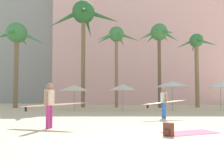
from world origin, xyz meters
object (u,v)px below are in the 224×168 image
at_px(cafe_umbrella_0, 74,88).
at_px(cafe_umbrella_2, 172,84).
at_px(palm_tree_center, 116,40).
at_px(palm_tree_far_left, 196,50).
at_px(person_mid_right, 164,102).
at_px(person_mid_left, 50,104).
at_px(backpack, 168,130).
at_px(palm_tree_right, 159,37).
at_px(palm_tree_far_right, 83,18).
at_px(cafe_umbrella_1, 220,85).
at_px(palm_tree_left, 16,38).
at_px(cafe_umbrella_3, 123,87).
at_px(beach_towel, 190,133).

distance_m(cafe_umbrella_0, cafe_umbrella_2, 8.17).
bearing_deg(palm_tree_center, cafe_umbrella_0, -133.44).
relative_size(palm_tree_far_left, person_mid_right, 2.85).
bearing_deg(person_mid_left, cafe_umbrella_0, 107.65).
distance_m(cafe_umbrella_2, backpack, 11.65).
distance_m(palm_tree_right, palm_tree_far_right, 7.98).
xyz_separation_m(palm_tree_center, cafe_umbrella_0, (-3.65, -3.86, -5.08)).
height_order(palm_tree_right, cafe_umbrella_1, palm_tree_right).
distance_m(palm_tree_far_left, backpack, 17.85).
distance_m(palm_tree_right, cafe_umbrella_2, 6.26).
bearing_deg(palm_tree_far_right, palm_tree_left, -174.55).
bearing_deg(person_mid_left, backpack, -8.37).
height_order(palm_tree_far_left, palm_tree_right, palm_tree_right).
bearing_deg(cafe_umbrella_3, person_mid_right, -71.56).
height_order(cafe_umbrella_3, beach_towel, cafe_umbrella_3).
height_order(palm_tree_center, cafe_umbrella_3, palm_tree_center).
xyz_separation_m(palm_tree_far_right, cafe_umbrella_0, (-0.28, -3.76, -7.37)).
xyz_separation_m(palm_tree_left, palm_tree_right, (14.28, 0.12, 0.10)).
relative_size(palm_tree_far_left, cafe_umbrella_1, 3.19).
bearing_deg(backpack, palm_tree_far_right, -115.74).
height_order(palm_tree_right, beach_towel, palm_tree_right).
xyz_separation_m(palm_tree_left, palm_tree_far_right, (6.62, 0.63, 2.27)).
distance_m(cafe_umbrella_1, cafe_umbrella_2, 4.22).
xyz_separation_m(palm_tree_left, cafe_umbrella_1, (18.67, -3.28, -4.84)).
relative_size(cafe_umbrella_1, backpack, 5.65).
xyz_separation_m(palm_tree_far_left, cafe_umbrella_2, (-3.74, -4.40, -3.75)).
bearing_deg(palm_tree_center, person_mid_right, -77.00).
height_order(palm_tree_far_left, person_mid_right, palm_tree_far_left).
bearing_deg(palm_tree_center, beach_towel, -81.43).
xyz_separation_m(cafe_umbrella_1, beach_towel, (-6.43, -10.93, -2.13)).
relative_size(cafe_umbrella_2, cafe_umbrella_3, 1.20).
xyz_separation_m(palm_tree_center, cafe_umbrella_2, (4.49, -4.49, -4.77)).
bearing_deg(cafe_umbrella_3, palm_tree_center, 95.50).
distance_m(palm_tree_far_right, beach_towel, 18.36).
bearing_deg(palm_tree_left, cafe_umbrella_0, -26.29).
bearing_deg(palm_tree_right, cafe_umbrella_3, -134.66).
bearing_deg(backpack, cafe_umbrella_2, -148.65).
height_order(palm_tree_far_right, cafe_umbrella_0, palm_tree_far_right).
bearing_deg(cafe_umbrella_2, cafe_umbrella_3, -179.64).
height_order(cafe_umbrella_0, cafe_umbrella_2, cafe_umbrella_2).
relative_size(palm_tree_center, cafe_umbrella_0, 3.04).
bearing_deg(person_mid_left, palm_tree_right, 74.80).
xyz_separation_m(cafe_umbrella_3, beach_towel, (1.81, -10.42, -1.91)).
relative_size(cafe_umbrella_0, beach_towel, 1.46).
relative_size(cafe_umbrella_3, person_mid_right, 0.87).
relative_size(palm_tree_left, person_mid_left, 2.94).
xyz_separation_m(cafe_umbrella_2, person_mid_left, (-7.40, -9.35, -1.23)).
bearing_deg(palm_tree_far_left, cafe_umbrella_2, -130.33).
bearing_deg(backpack, palm_tree_center, -127.78).
bearing_deg(cafe_umbrella_1, backpack, -122.50).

